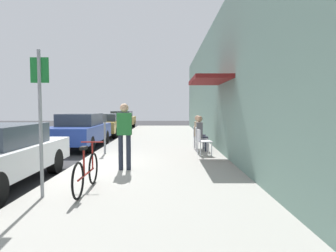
# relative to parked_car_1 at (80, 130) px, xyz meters

# --- Properties ---
(ground_plane) EXTENTS (60.00, 60.00, 0.00)m
(ground_plane) POSITION_rel_parked_car_1_xyz_m (1.10, -4.56, -0.75)
(ground_plane) COLOR #2D2D30
(sidewalk_slab) EXTENTS (4.50, 32.00, 0.12)m
(sidewalk_slab) POSITION_rel_parked_car_1_xyz_m (3.35, -2.56, -0.69)
(sidewalk_slab) COLOR #9E9B93
(sidewalk_slab) RESTS_ON ground_plane
(building_facade) EXTENTS (1.40, 32.00, 5.24)m
(building_facade) POSITION_rel_parked_car_1_xyz_m (5.74, -2.57, 1.87)
(building_facade) COLOR gray
(building_facade) RESTS_ON ground_plane
(parked_car_1) EXTENTS (1.80, 4.40, 1.45)m
(parked_car_1) POSITION_rel_parked_car_1_xyz_m (0.00, 0.00, 0.00)
(parked_car_1) COLOR navy
(parked_car_1) RESTS_ON ground_plane
(parked_car_2) EXTENTS (1.80, 4.40, 1.33)m
(parked_car_2) POSITION_rel_parked_car_1_xyz_m (0.00, 5.24, -0.04)
(parked_car_2) COLOR #A58433
(parked_car_2) RESTS_ON ground_plane
(parked_car_3) EXTENTS (1.80, 4.40, 1.42)m
(parked_car_3) POSITION_rel_parked_car_1_xyz_m (0.00, 11.41, -0.01)
(parked_car_3) COLOR #A58433
(parked_car_3) RESTS_ON ground_plane
(parking_meter) EXTENTS (0.12, 0.10, 1.32)m
(parking_meter) POSITION_rel_parked_car_1_xyz_m (1.55, -2.30, 0.14)
(parking_meter) COLOR slate
(parking_meter) RESTS_ON sidewalk_slab
(street_sign) EXTENTS (0.32, 0.06, 2.60)m
(street_sign) POSITION_rel_parked_car_1_xyz_m (1.50, -7.30, 0.89)
(street_sign) COLOR gray
(street_sign) RESTS_ON sidewalk_slab
(bicycle_0) EXTENTS (0.46, 1.71, 0.90)m
(bicycle_0) POSITION_rel_parked_car_1_xyz_m (2.18, -6.90, -0.27)
(bicycle_0) COLOR black
(bicycle_0) RESTS_ON sidewalk_slab
(cafe_chair_0) EXTENTS (0.50, 0.50, 0.87)m
(cafe_chair_0) POSITION_rel_parked_car_1_xyz_m (4.89, -2.64, -0.13)
(cafe_chair_0) COLOR silver
(cafe_chair_0) RESTS_ON sidewalk_slab
(cafe_chair_1) EXTENTS (0.47, 0.47, 0.87)m
(cafe_chair_1) POSITION_rel_parked_car_1_xyz_m (4.89, -1.71, -0.13)
(cafe_chair_1) COLOR silver
(cafe_chair_1) RESTS_ON sidewalk_slab
(seated_patron_1) EXTENTS (0.44, 0.38, 1.29)m
(seated_patron_1) POSITION_rel_parked_car_1_xyz_m (4.95, -1.71, 0.07)
(seated_patron_1) COLOR #232838
(seated_patron_1) RESTS_ON sidewalk_slab
(cafe_chair_2) EXTENTS (0.51, 0.51, 0.87)m
(cafe_chair_2) POSITION_rel_parked_car_1_xyz_m (4.89, -0.97, -0.13)
(cafe_chair_2) COLOR silver
(cafe_chair_2) RESTS_ON sidewalk_slab
(seated_patron_2) EXTENTS (0.47, 0.41, 1.29)m
(seated_patron_2) POSITION_rel_parked_car_1_xyz_m (4.95, -0.98, 0.07)
(seated_patron_2) COLOR #232838
(seated_patron_2) RESTS_ON sidewalk_slab
(pedestrian_standing) EXTENTS (0.36, 0.22, 1.70)m
(pedestrian_standing) POSITION_rel_parked_car_1_xyz_m (2.63, -4.98, 0.37)
(pedestrian_standing) COLOR #232838
(pedestrian_standing) RESTS_ON sidewalk_slab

